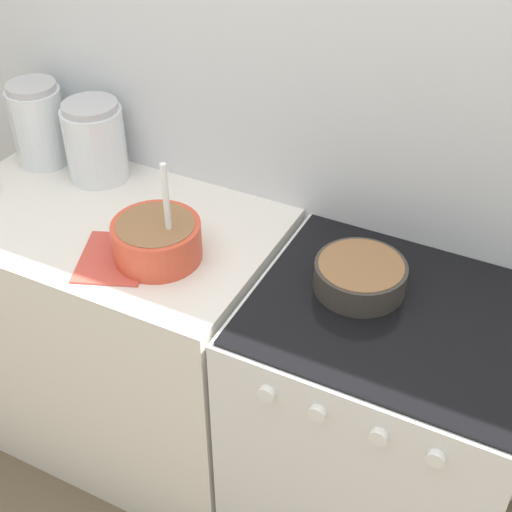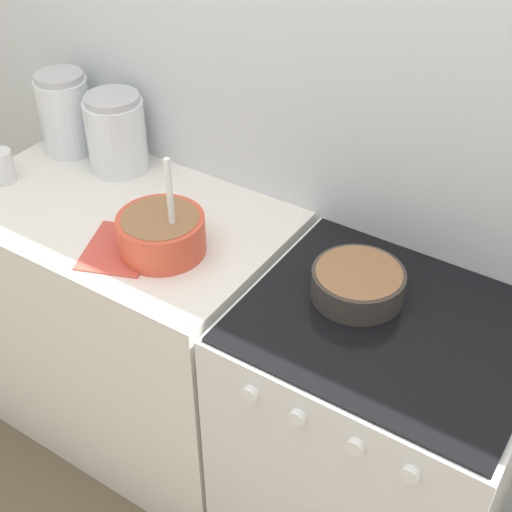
% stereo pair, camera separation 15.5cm
% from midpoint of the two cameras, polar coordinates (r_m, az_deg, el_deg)
% --- Properties ---
extents(wall_back, '(4.90, 0.05, 2.40)m').
position_cam_midpoint_polar(wall_back, '(1.87, 8.07, 11.42)').
color(wall_back, silver).
rests_on(wall_back, ground_plane).
extents(countertop_cabinet, '(0.95, 0.58, 0.90)m').
position_cam_midpoint_polar(countertop_cabinet, '(2.30, -7.86, -5.66)').
color(countertop_cabinet, silver).
rests_on(countertop_cabinet, ground_plane).
extents(stove, '(0.69, 0.60, 0.90)m').
position_cam_midpoint_polar(stove, '(2.02, 11.45, -14.58)').
color(stove, silver).
rests_on(stove, ground_plane).
extents(mixing_bowl, '(0.23, 0.23, 0.29)m').
position_cam_midpoint_polar(mixing_bowl, '(1.82, -5.19, 1.86)').
color(mixing_bowl, '#D84C33').
rests_on(mixing_bowl, countertop_cabinet).
extents(baking_pan, '(0.22, 0.22, 0.07)m').
position_cam_midpoint_polar(baking_pan, '(1.72, 10.72, -2.21)').
color(baking_pan, '#38332D').
rests_on(baking_pan, stove).
extents(storage_jar_left, '(0.16, 0.16, 0.25)m').
position_cam_midpoint_polar(storage_jar_left, '(2.30, -13.08, 10.66)').
color(storage_jar_left, silver).
rests_on(storage_jar_left, countertop_cabinet).
extents(storage_jar_middle, '(0.18, 0.18, 0.24)m').
position_cam_midpoint_polar(storage_jar_middle, '(2.18, -9.06, 9.27)').
color(storage_jar_middle, silver).
rests_on(storage_jar_middle, countertop_cabinet).
extents(tin_can, '(0.08, 0.08, 0.10)m').
position_cam_midpoint_polar(tin_can, '(2.21, -17.87, 6.79)').
color(tin_can, silver).
rests_on(tin_can, countertop_cabinet).
extents(recipe_page, '(0.24, 0.26, 0.01)m').
position_cam_midpoint_polar(recipe_page, '(1.87, -8.57, 0.53)').
color(recipe_page, '#CC4C3F').
rests_on(recipe_page, countertop_cabinet).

